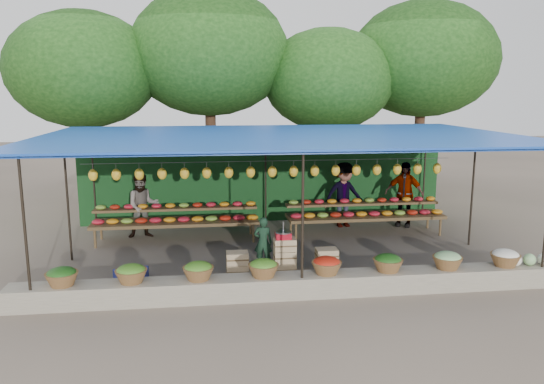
{
  "coord_description": "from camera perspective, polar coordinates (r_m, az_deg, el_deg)",
  "views": [
    {
      "loc": [
        -1.74,
        -12.08,
        3.81
      ],
      "look_at": [
        -0.16,
        0.2,
        1.43
      ],
      "focal_mm": 35.0,
      "sensor_mm": 36.0,
      "label": 1
    }
  ],
  "objects": [
    {
      "name": "stall_canopy",
      "position": [
        12.32,
        0.82,
        5.6
      ],
      "size": [
        10.8,
        6.6,
        2.82
      ],
      "color": "black",
      "rests_on": "ground"
    },
    {
      "name": "ground",
      "position": [
        12.79,
        0.83,
        -6.47
      ],
      "size": [
        60.0,
        60.0,
        0.0
      ],
      "primitive_type": "plane",
      "color": "brown",
      "rests_on": "ground"
    },
    {
      "name": "vendor_seated",
      "position": [
        11.6,
        -0.96,
        -5.4
      ],
      "size": [
        0.46,
        0.36,
        1.12
      ],
      "primitive_type": "imported",
      "rotation": [
        0.0,
        0.0,
        2.9
      ],
      "color": "#183421",
      "rests_on": "ground"
    },
    {
      "name": "blue_crate_back",
      "position": [
        11.11,
        -14.54,
        -8.73
      ],
      "size": [
        0.52,
        0.38,
        0.3
      ],
      "primitive_type": "cube",
      "rotation": [
        0.0,
        0.0,
        -0.05
      ],
      "color": "navy",
      "rests_on": "ground"
    },
    {
      "name": "weighing_scale",
      "position": [
        11.08,
        1.22,
        -4.6
      ],
      "size": [
        0.34,
        0.34,
        0.36
      ],
      "color": "#B10E1E",
      "rests_on": "crate_counter"
    },
    {
      "name": "produce_baskets",
      "position": [
        10.02,
        2.52,
        -8.05
      ],
      "size": [
        8.98,
        0.58,
        0.34
      ],
      "color": "brown",
      "rests_on": "stone_curb"
    },
    {
      "name": "customer_right",
      "position": [
        15.46,
        14.02,
        -0.23
      ],
      "size": [
        1.16,
        0.95,
        1.85
      ],
      "primitive_type": "imported",
      "rotation": [
        0.0,
        0.0,
        -0.55
      ],
      "color": "slate",
      "rests_on": "ground"
    },
    {
      "name": "customer_left",
      "position": [
        14.24,
        -13.7,
        -1.45
      ],
      "size": [
        0.92,
        0.77,
        1.7
      ],
      "primitive_type": "imported",
      "rotation": [
        0.0,
        0.0,
        0.16
      ],
      "color": "slate",
      "rests_on": "ground"
    },
    {
      "name": "fruit_table_right",
      "position": [
        14.45,
        9.97,
        -2.11
      ],
      "size": [
        4.21,
        0.95,
        0.93
      ],
      "color": "#4F3B1F",
      "rests_on": "ground"
    },
    {
      "name": "fruit_table_left",
      "position": [
        13.83,
        -10.25,
        -2.7
      ],
      "size": [
        4.21,
        0.95,
        0.93
      ],
      "color": "#4F3B1F",
      "rests_on": "ground"
    },
    {
      "name": "blue_crate_front",
      "position": [
        11.06,
        -15.23,
        -8.84
      ],
      "size": [
        0.6,
        0.53,
        0.3
      ],
      "primitive_type": "cube",
      "rotation": [
        0.0,
        0.0,
        0.38
      ],
      "color": "navy",
      "rests_on": "ground"
    },
    {
      "name": "tree_row",
      "position": [
        18.33,
        -0.3,
        13.66
      ],
      "size": [
        16.51,
        5.5,
        7.12
      ],
      "color": "#342013",
      "rests_on": "ground"
    },
    {
      "name": "crate_counter",
      "position": [
        11.24,
        1.24,
        -7.28
      ],
      "size": [
        2.35,
        0.34,
        0.77
      ],
      "color": "tan",
      "rests_on": "ground"
    },
    {
      "name": "stone_curb",
      "position": [
        10.16,
        3.07,
        -9.96
      ],
      "size": [
        10.6,
        0.55,
        0.4
      ],
      "primitive_type": "cube",
      "color": "#736D5C",
      "rests_on": "ground"
    },
    {
      "name": "netting_backdrop",
      "position": [
        15.54,
        -0.8,
        1.38
      ],
      "size": [
        10.6,
        0.06,
        2.5
      ],
      "primitive_type": "cube",
      "color": "#19481D",
      "rests_on": "ground"
    },
    {
      "name": "customer_mid",
      "position": [
        15.07,
        7.75,
        -0.3
      ],
      "size": [
        1.27,
        0.84,
        1.84
      ],
      "primitive_type": "imported",
      "rotation": [
        0.0,
        0.0,
        0.14
      ],
      "color": "slate",
      "rests_on": "ground"
    }
  ]
}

